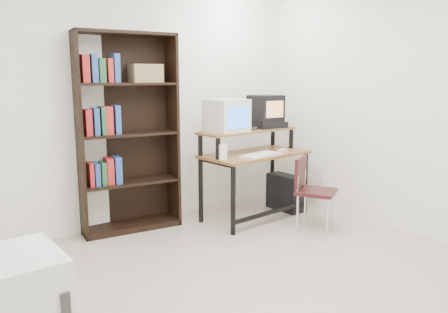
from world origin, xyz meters
TOP-DOWN VIEW (x-y plane):
  - floor at (0.00, 0.00)m, footprint 4.00×4.00m
  - back_wall at (0.00, 2.00)m, footprint 4.00×0.01m
  - right_wall at (2.00, 0.00)m, footprint 0.01×4.00m
  - computer_desk at (1.09, 1.36)m, footprint 1.24×0.68m
  - crt_monitor at (0.78, 1.46)m, footprint 0.39×0.40m
  - vcr at (1.40, 1.46)m, footprint 0.38×0.29m
  - crt_tv at (1.37, 1.49)m, footprint 0.34×0.34m
  - cd_spindle at (1.09, 1.41)m, footprint 0.14×0.14m
  - keyboard at (1.01, 1.17)m, footprint 0.50×0.28m
  - mousepad at (1.40, 1.25)m, footprint 0.24×0.21m
  - mouse at (1.41, 1.25)m, footprint 0.11×0.08m
  - desk_speaker at (0.56, 1.26)m, footprint 0.09×0.08m
  - pc_tower at (1.56, 1.33)m, footprint 0.21×0.45m
  - school_chair at (1.29, 0.71)m, footprint 0.51×0.51m
  - bookshelf at (-0.19, 1.86)m, footprint 1.03×0.46m
  - wall_outlet at (1.99, 1.15)m, footprint 0.02×0.08m

SIDE VIEW (x-z plane):
  - floor at x=0.00m, z-range -0.01..0.00m
  - pc_tower at x=1.56m, z-range 0.00..0.42m
  - wall_outlet at x=1.99m, z-range 0.24..0.36m
  - school_chair at x=1.29m, z-range 0.08..0.83m
  - computer_desk at x=1.09m, z-range 0.20..1.18m
  - mousepad at x=1.40m, z-range 0.72..0.73m
  - keyboard at x=1.01m, z-range 0.72..0.75m
  - mouse at x=1.41m, z-range 0.73..0.76m
  - desk_speaker at x=0.56m, z-range 0.72..0.89m
  - cd_spindle at x=1.09m, z-range 0.97..1.02m
  - vcr at x=1.40m, z-range 0.97..1.05m
  - bookshelf at x=-0.19m, z-range 0.02..2.01m
  - crt_monitor at x=0.78m, z-range 0.97..1.33m
  - crt_tv at x=1.37m, z-range 1.05..1.35m
  - back_wall at x=0.00m, z-range 0.00..2.60m
  - right_wall at x=2.00m, z-range 0.00..2.60m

